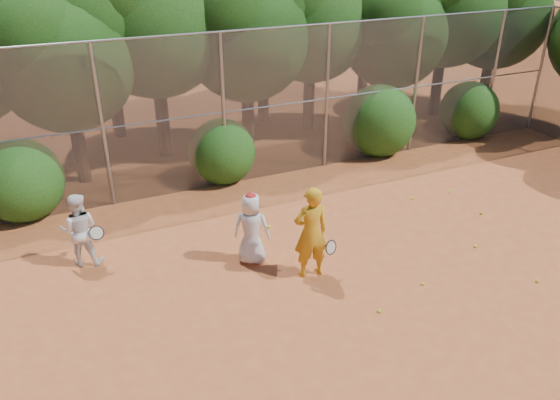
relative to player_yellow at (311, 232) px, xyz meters
name	(u,v)px	position (x,y,z in m)	size (l,w,h in m)	color
ground	(382,296)	(0.92, -1.23, -0.96)	(80.00, 80.00, 0.00)	#A04C24
fence_back	(256,106)	(0.80, 4.77, 1.09)	(20.05, 0.09, 4.03)	gray
tree_2	(64,47)	(-3.53, 6.61, 2.62)	(3.99, 3.47, 5.47)	black
tree_3	(153,2)	(-1.02, 7.62, 3.43)	(4.89, 4.26, 6.70)	black
tree_4	(247,24)	(1.47, 7.01, 2.79)	(4.19, 3.64, 5.73)	black
tree_5	(312,5)	(3.98, 7.81, 3.08)	(4.51, 3.92, 6.17)	black
tree_6	(396,24)	(6.47, 6.81, 2.50)	(3.86, 3.36, 5.29)	black
tree_8	(499,4)	(10.97, 7.11, 2.85)	(4.25, 3.70, 5.82)	black
bush_0	(19,177)	(-5.08, 5.07, 0.04)	(2.00, 2.00, 2.00)	#194611
bush_1	(222,149)	(-0.08, 5.07, -0.06)	(1.80, 1.80, 1.80)	#194611
bush_2	(379,117)	(4.92, 5.07, 0.14)	(2.20, 2.20, 2.20)	#194611
bush_3	(469,108)	(8.42, 5.07, -0.01)	(1.90, 1.90, 1.90)	#194611
player_yellow	(311,232)	(0.00, 0.00, 0.00)	(0.88, 0.55, 1.93)	#C48B17
player_teen	(252,228)	(-0.87, 0.92, -0.18)	(0.90, 0.82, 1.58)	silver
player_white	(79,230)	(-4.07, 2.30, -0.18)	(0.91, 0.82, 1.57)	white
ball_0	(475,246)	(3.75, -0.58, -0.93)	(0.07, 0.07, 0.07)	#C5E128
ball_1	(449,191)	(5.04, 1.82, -0.93)	(0.07, 0.07, 0.07)	#C5E128
ball_2	(537,281)	(3.94, -2.11, -0.93)	(0.07, 0.07, 0.07)	#C5E128
ball_3	(481,213)	(4.95, 0.54, -0.93)	(0.07, 0.07, 0.07)	#C5E128
ball_4	(379,311)	(0.59, -1.61, -0.93)	(0.07, 0.07, 0.07)	#C5E128
ball_5	(412,199)	(3.91, 1.87, -0.93)	(0.07, 0.07, 0.07)	#C5E128
ball_6	(423,284)	(1.83, -1.26, -0.93)	(0.07, 0.07, 0.07)	#C5E128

